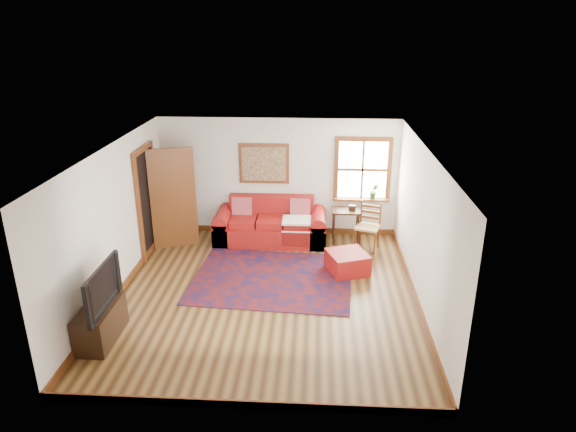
# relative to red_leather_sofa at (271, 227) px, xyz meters

# --- Properties ---
(ground) EXTENTS (5.50, 5.50, 0.00)m
(ground) POSITION_rel_red_leather_sofa_xyz_m (0.13, -2.30, -0.30)
(ground) COLOR #3C2510
(ground) RESTS_ON ground
(room_envelope) EXTENTS (5.04, 5.54, 2.52)m
(room_envelope) POSITION_rel_red_leather_sofa_xyz_m (0.13, -2.29, 1.35)
(room_envelope) COLOR silver
(room_envelope) RESTS_ON ground
(window) EXTENTS (1.18, 0.20, 1.38)m
(window) POSITION_rel_red_leather_sofa_xyz_m (1.91, 0.40, 1.01)
(window) COLOR white
(window) RESTS_ON ground
(doorway) EXTENTS (0.89, 1.08, 2.14)m
(doorway) POSITION_rel_red_leather_sofa_xyz_m (-2.08, -0.52, 0.77)
(doorway) COLOR black
(doorway) RESTS_ON ground
(framed_artwork) EXTENTS (1.05, 0.07, 0.85)m
(framed_artwork) POSITION_rel_red_leather_sofa_xyz_m (-0.17, 0.41, 1.25)
(framed_artwork) COLOR brown
(framed_artwork) RESTS_ON ground
(persian_rug) EXTENTS (2.95, 2.43, 0.02)m
(persian_rug) POSITION_rel_red_leather_sofa_xyz_m (0.17, -1.73, -0.29)
(persian_rug) COLOR #56100C
(persian_rug) RESTS_ON ground
(red_leather_sofa) EXTENTS (2.30, 0.95, 0.90)m
(red_leather_sofa) POSITION_rel_red_leather_sofa_xyz_m (0.00, 0.00, 0.00)
(red_leather_sofa) COLOR maroon
(red_leather_sofa) RESTS_ON ground
(red_ottoman) EXTENTS (0.86, 0.86, 0.38)m
(red_ottoman) POSITION_rel_red_leather_sofa_xyz_m (1.53, -1.38, -0.11)
(red_ottoman) COLOR maroon
(red_ottoman) RESTS_ON ground
(side_table) EXTENTS (0.60, 0.45, 0.72)m
(side_table) POSITION_rel_red_leather_sofa_xyz_m (1.55, -0.00, 0.29)
(side_table) COLOR black
(side_table) RESTS_ON ground
(ladder_back_chair) EXTENTS (0.57, 0.55, 0.96)m
(ladder_back_chair) POSITION_rel_red_leather_sofa_xyz_m (1.99, -0.30, 0.22)
(ladder_back_chair) COLOR tan
(ladder_back_chair) RESTS_ON ground
(media_cabinet) EXTENTS (0.44, 0.98, 0.54)m
(media_cabinet) POSITION_rel_red_leather_sofa_xyz_m (-2.13, -3.73, -0.03)
(media_cabinet) COLOR black
(media_cabinet) RESTS_ON ground
(television) EXTENTS (0.15, 1.13, 0.65)m
(television) POSITION_rel_red_leather_sofa_xyz_m (-2.11, -3.77, 0.57)
(television) COLOR black
(television) RESTS_ON media_cabinet
(candle_hurricane) EXTENTS (0.12, 0.12, 0.18)m
(candle_hurricane) POSITION_rel_red_leather_sofa_xyz_m (-2.08, -3.32, 0.33)
(candle_hurricane) COLOR silver
(candle_hurricane) RESTS_ON media_cabinet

